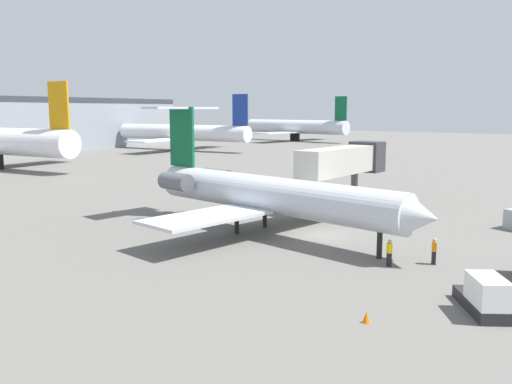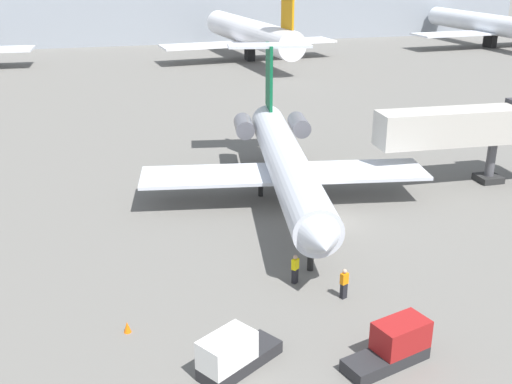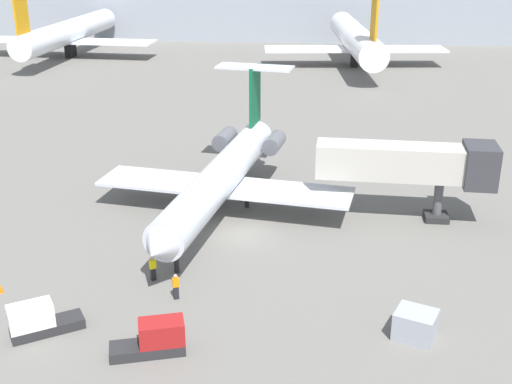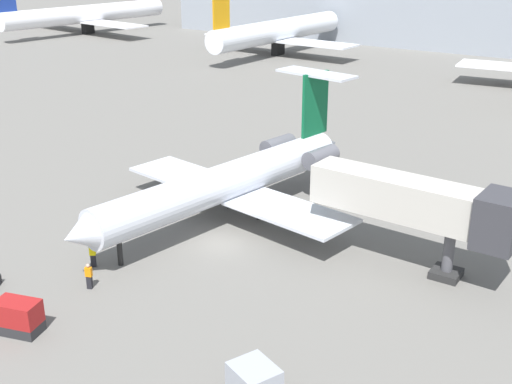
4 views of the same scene
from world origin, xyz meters
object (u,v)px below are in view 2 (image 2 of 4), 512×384
Objects in this scene: regional_jet at (285,158)px; baggage_tug_lead at (394,345)px; ground_crew_marshaller at (295,269)px; parked_airliner_east_mid at (493,25)px; jet_bridge at (475,127)px; ground_crew_loader at (344,283)px; traffic_cone_near at (127,327)px; baggage_tug_trailing at (233,355)px; parked_airliner_centre at (250,33)px.

regional_jet is 6.52× the size of baggage_tug_lead.
parked_airliner_east_mid is at bearing 49.92° from ground_crew_marshaller.
ground_crew_loader is (-16.01, -13.63, -3.69)m from jet_bridge.
regional_jet is 2.03× the size of jet_bridge.
jet_bridge is 80.01m from parked_airliner_east_mid.
baggage_tug_lead is 7.70× the size of traffic_cone_near.
baggage_tug_lead and baggage_tug_trailing have the same top height.
parked_airliner_centre reaches higher than parked_airliner_east_mid.
regional_jet is 19.47m from baggage_tug_lead.
traffic_cone_near is at bearing 135.57° from baggage_tug_trailing.
parked_airliner_centre reaches higher than ground_crew_loader.
parked_airliner_east_mid is at bearing 46.60° from regional_jet.
parked_airliner_east_mid reaches higher than regional_jet.
parked_airliner_centre is (13.15, 61.82, 1.26)m from regional_jet.
ground_crew_marshaller is at bearing 132.20° from ground_crew_loader.
ground_crew_marshaller is 0.41× the size of baggage_tug_trailing.
baggage_tug_trailing is (-7.92, -18.16, -2.39)m from regional_jet.
ground_crew_marshaller is at bearing 104.63° from baggage_tug_lead.
baggage_tug_trailing is (-6.95, 1.14, 0.00)m from baggage_tug_lead.
ground_crew_loader is 8.18m from baggage_tug_trailing.
baggage_tug_lead is 1.03× the size of baggage_tug_trailing.
baggage_tug_lead is at bearing -99.88° from parked_airliner_centre.
parked_airliner_centre reaches higher than baggage_tug_trailing.
jet_bridge is 25.23m from baggage_tug_lead.
regional_jet is 6.68× the size of baggage_tug_trailing.
baggage_tug_lead reaches higher than ground_crew_loader.
regional_jet reaches higher than traffic_cone_near.
parked_airliner_east_mid is at bearing 3.77° from parked_airliner_centre.
ground_crew_loader reaches higher than traffic_cone_near.
ground_crew_loader is 11.11m from traffic_cone_near.
jet_bridge is 61.96m from parked_airliner_centre.
regional_jet is at bearing 49.18° from traffic_cone_near.
baggage_tug_trailing reaches higher than ground_crew_loader.
ground_crew_loader is at bearing -100.63° from parked_airliner_centre.
regional_jet is 63.22m from parked_airliner_centre.
baggage_tug_trailing reaches higher than ground_crew_marshaller.
regional_jet reaches higher than baggage_tug_lead.
parked_airliner_centre is 48.42m from parked_airliner_east_mid.
ground_crew_loader is 0.40× the size of baggage_tug_lead.
baggage_tug_trailing is 108.36m from parked_airliner_east_mid.
parked_airliner_east_mid is at bearing 51.56° from ground_crew_loader.
traffic_cone_near is at bearing -132.95° from parked_airliner_east_mid.
jet_bridge reaches higher than ground_crew_marshaller.
traffic_cone_near is (-11.09, -0.30, -0.58)m from ground_crew_loader.
ground_crew_loader is at bearing -47.80° from ground_crew_marshaller.
baggage_tug_lead is 7.04m from baggage_tug_trailing.
regional_jet is at bearing 85.68° from ground_crew_loader.
parked_airliner_east_mid reaches higher than traffic_cone_near.
regional_jet is at bearing -102.01° from parked_airliner_centre.
baggage_tug_lead is 104.96m from parked_airliner_east_mid.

